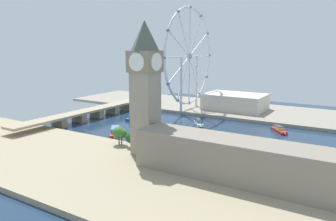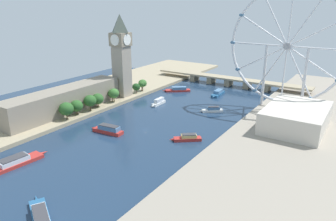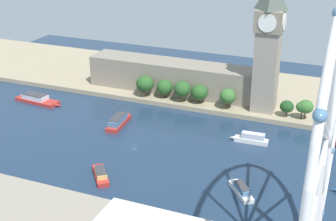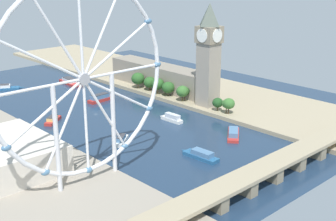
{
  "view_description": "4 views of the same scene",
  "coord_description": "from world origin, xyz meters",
  "px_view_note": "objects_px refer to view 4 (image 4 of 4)",
  "views": [
    {
      "loc": [
        -227.89,
        -58.06,
        68.53
      ],
      "look_at": [
        -2.2,
        81.32,
        16.01
      ],
      "focal_mm": 34.85,
      "sensor_mm": 36.0,
      "label": 1
    },
    {
      "loc": [
        138.95,
        -183.25,
        94.04
      ],
      "look_at": [
        22.72,
        -3.15,
        20.8
      ],
      "focal_mm": 34.14,
      "sensor_mm": 36.0,
      "label": 2
    },
    {
      "loc": [
        218.29,
        109.73,
        124.14
      ],
      "look_at": [
        -12.9,
        14.48,
        18.08
      ],
      "focal_mm": 53.07,
      "sensor_mm": 36.0,
      "label": 3
    },
    {
      "loc": [
        198.57,
        294.81,
        114.05
      ],
      "look_at": [
        -14.02,
        68.87,
        13.87
      ],
      "focal_mm": 50.02,
      "sensor_mm": 36.0,
      "label": 4
    }
  ],
  "objects_px": {
    "ferris_wheel": "(83,80)",
    "tour_boat_5": "(122,139)",
    "parliament_block": "(161,76)",
    "riverside_hall": "(11,154)",
    "tour_boat_0": "(101,98)",
    "tour_boat_4": "(201,155)",
    "tour_boat_1": "(70,82)",
    "tour_boat_2": "(172,118)",
    "tour_boat_3": "(53,120)",
    "river_bridge": "(270,168)",
    "tour_boat_6": "(233,133)",
    "clock_tower": "(209,53)",
    "tour_boat_7": "(2,88)"
  },
  "relations": [
    {
      "from": "ferris_wheel",
      "to": "tour_boat_5",
      "type": "distance_m",
      "value": 83.29
    },
    {
      "from": "parliament_block",
      "to": "ferris_wheel",
      "type": "bearing_deg",
      "value": 36.12
    },
    {
      "from": "riverside_hall",
      "to": "tour_boat_0",
      "type": "relative_size",
      "value": 2.15
    },
    {
      "from": "tour_boat_4",
      "to": "tour_boat_1",
      "type": "bearing_deg",
      "value": -14.08
    },
    {
      "from": "tour_boat_1",
      "to": "tour_boat_2",
      "type": "height_order",
      "value": "tour_boat_2"
    },
    {
      "from": "parliament_block",
      "to": "tour_boat_3",
      "type": "bearing_deg",
      "value": 4.85
    },
    {
      "from": "tour_boat_4",
      "to": "tour_boat_5",
      "type": "bearing_deg",
      "value": 15.71
    },
    {
      "from": "tour_boat_2",
      "to": "tour_boat_3",
      "type": "xyz_separation_m",
      "value": [
        64.97,
        -58.47,
        -0.51
      ]
    },
    {
      "from": "riverside_hall",
      "to": "tour_boat_2",
      "type": "xyz_separation_m",
      "value": [
        -125.27,
        -1.44,
        -8.65
      ]
    },
    {
      "from": "ferris_wheel",
      "to": "river_bridge",
      "type": "relative_size",
      "value": 0.57
    },
    {
      "from": "parliament_block",
      "to": "tour_boat_6",
      "type": "height_order",
      "value": "parliament_block"
    },
    {
      "from": "riverside_hall",
      "to": "ferris_wheel",
      "type": "bearing_deg",
      "value": 117.1
    },
    {
      "from": "clock_tower",
      "to": "riverside_hall",
      "type": "relative_size",
      "value": 1.31
    },
    {
      "from": "ferris_wheel",
      "to": "tour_boat_1",
      "type": "distance_m",
      "value": 225.96
    },
    {
      "from": "tour_boat_3",
      "to": "tour_boat_7",
      "type": "distance_m",
      "value": 113.37
    },
    {
      "from": "riverside_hall",
      "to": "tour_boat_7",
      "type": "xyz_separation_m",
      "value": [
        -72.37,
        -172.64,
        -9.17
      ]
    },
    {
      "from": "parliament_block",
      "to": "tour_boat_4",
      "type": "height_order",
      "value": "parliament_block"
    },
    {
      "from": "clock_tower",
      "to": "tour_boat_7",
      "type": "xyz_separation_m",
      "value": [
        95.09,
        -168.6,
        -42.9
      ]
    },
    {
      "from": "tour_boat_6",
      "to": "tour_boat_2",
      "type": "bearing_deg",
      "value": 61.85
    },
    {
      "from": "ferris_wheel",
      "to": "river_bridge",
      "type": "xyz_separation_m",
      "value": [
        -75.42,
        61.53,
        -50.5
      ]
    },
    {
      "from": "tour_boat_1",
      "to": "tour_boat_3",
      "type": "height_order",
      "value": "tour_boat_1"
    },
    {
      "from": "river_bridge",
      "to": "tour_boat_4",
      "type": "xyz_separation_m",
      "value": [
        6.63,
        -44.88,
        -4.75
      ]
    },
    {
      "from": "ferris_wheel",
      "to": "river_bridge",
      "type": "distance_m",
      "value": 109.66
    },
    {
      "from": "parliament_block",
      "to": "tour_boat_0",
      "type": "relative_size",
      "value": 4.04
    },
    {
      "from": "tour_boat_5",
      "to": "tour_boat_6",
      "type": "height_order",
      "value": "tour_boat_6"
    },
    {
      "from": "ferris_wheel",
      "to": "riverside_hall",
      "type": "distance_m",
      "value": 67.16
    },
    {
      "from": "riverside_hall",
      "to": "river_bridge",
      "type": "height_order",
      "value": "riverside_hall"
    },
    {
      "from": "clock_tower",
      "to": "parliament_block",
      "type": "distance_m",
      "value": 73.61
    },
    {
      "from": "ferris_wheel",
      "to": "tour_boat_3",
      "type": "bearing_deg",
      "value": -110.28
    },
    {
      "from": "parliament_block",
      "to": "tour_boat_5",
      "type": "bearing_deg",
      "value": 36.12
    },
    {
      "from": "river_bridge",
      "to": "tour_boat_6",
      "type": "distance_m",
      "value": 66.35
    },
    {
      "from": "tour_boat_1",
      "to": "tour_boat_0",
      "type": "bearing_deg",
      "value": -4.58
    },
    {
      "from": "tour_boat_0",
      "to": "clock_tower",
      "type": "bearing_deg",
      "value": -61.98
    },
    {
      "from": "tour_boat_4",
      "to": "parliament_block",
      "type": "bearing_deg",
      "value": -37.09
    },
    {
      "from": "tour_boat_5",
      "to": "tour_boat_0",
      "type": "bearing_deg",
      "value": 23.86
    },
    {
      "from": "clock_tower",
      "to": "parliament_block",
      "type": "height_order",
      "value": "clock_tower"
    },
    {
      "from": "ferris_wheel",
      "to": "clock_tower",
      "type": "bearing_deg",
      "value": -161.94
    },
    {
      "from": "tour_boat_0",
      "to": "tour_boat_3",
      "type": "xyz_separation_m",
      "value": [
        57.44,
        20.14,
        -0.69
      ]
    },
    {
      "from": "tour_boat_1",
      "to": "ferris_wheel",
      "type": "bearing_deg",
      "value": -23.88
    },
    {
      "from": "ferris_wheel",
      "to": "tour_boat_4",
      "type": "height_order",
      "value": "ferris_wheel"
    },
    {
      "from": "parliament_block",
      "to": "tour_boat_2",
      "type": "bearing_deg",
      "value": 52.78
    },
    {
      "from": "tour_boat_3",
      "to": "tour_boat_1",
      "type": "bearing_deg",
      "value": 13.4
    },
    {
      "from": "clock_tower",
      "to": "parliament_block",
      "type": "xyz_separation_m",
      "value": [
        -9.76,
        -65.78,
        -31.56
      ]
    },
    {
      "from": "river_bridge",
      "to": "parliament_block",
      "type": "bearing_deg",
      "value": -114.51
    },
    {
      "from": "clock_tower",
      "to": "tour_boat_5",
      "type": "xyz_separation_m",
      "value": [
        95.06,
        10.71,
        -42.85
      ]
    },
    {
      "from": "tour_boat_5",
      "to": "tour_boat_6",
      "type": "distance_m",
      "value": 75.43
    },
    {
      "from": "riverside_hall",
      "to": "tour_boat_5",
      "type": "relative_size",
      "value": 3.22
    },
    {
      "from": "tour_boat_2",
      "to": "tour_boat_5",
      "type": "xyz_separation_m",
      "value": [
        52.87,
        8.1,
        -0.46
      ]
    },
    {
      "from": "tour_boat_5",
      "to": "tour_boat_6",
      "type": "relative_size",
      "value": 0.69
    },
    {
      "from": "tour_boat_1",
      "to": "tour_boat_2",
      "type": "distance_m",
      "value": 146.16
    }
  ]
}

